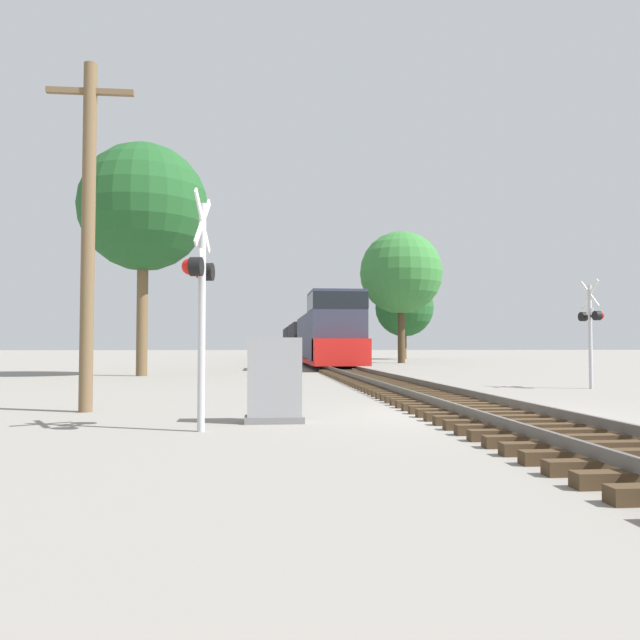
% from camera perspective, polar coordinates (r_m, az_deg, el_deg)
% --- Properties ---
extents(ground_plane, '(400.00, 400.00, 0.00)m').
position_cam_1_polar(ground_plane, '(12.85, 14.18, -8.41)').
color(ground_plane, gray).
extents(rail_track_bed, '(2.60, 160.00, 0.31)m').
position_cam_1_polar(rail_track_bed, '(12.84, 14.17, -7.81)').
color(rail_track_bed, '#42301E').
rests_on(rail_track_bed, ground).
extents(freight_train, '(3.04, 47.19, 4.44)m').
position_cam_1_polar(freight_train, '(54.38, -0.96, -1.85)').
color(freight_train, '#33384C').
rests_on(freight_train, ground).
extents(crossing_signal_near, '(0.46, 1.02, 3.83)m').
position_cam_1_polar(crossing_signal_near, '(10.23, -10.88, 3.15)').
color(crossing_signal_near, '#B7B7BC').
rests_on(crossing_signal_near, ground).
extents(crossing_signal_far, '(0.43, 1.01, 3.49)m').
position_cam_1_polar(crossing_signal_far, '(21.79, 23.52, -0.20)').
color(crossing_signal_far, '#B7B7BC').
rests_on(crossing_signal_far, ground).
extents(relay_cabinet, '(1.05, 0.54, 1.51)m').
position_cam_1_polar(relay_cabinet, '(11.19, -4.18, -5.56)').
color(relay_cabinet, slate).
rests_on(relay_cabinet, ground).
extents(utility_pole, '(1.80, 0.28, 7.34)m').
position_cam_1_polar(utility_pole, '(14.03, -20.43, 7.76)').
color(utility_pole, brown).
rests_on(utility_pole, ground).
extents(tree_far_right, '(5.87, 5.87, 10.69)m').
position_cam_1_polar(tree_far_right, '(30.26, -15.84, 9.83)').
color(tree_far_right, brown).
rests_on(tree_far_right, ground).
extents(tree_mid_background, '(6.65, 6.65, 10.61)m').
position_cam_1_polar(tree_mid_background, '(50.80, 7.41, 4.29)').
color(tree_mid_background, '#473521').
rests_on(tree_mid_background, ground).
extents(tree_deep_background, '(6.03, 6.03, 8.38)m').
position_cam_1_polar(tree_deep_background, '(65.19, 7.72, 1.14)').
color(tree_deep_background, brown).
rests_on(tree_deep_background, ground).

